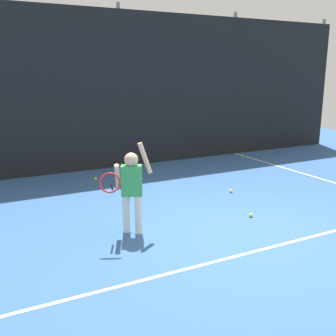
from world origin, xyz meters
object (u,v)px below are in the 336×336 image
Objects in this scene: tennis_ball_3 at (242,155)px; tennis_player at (131,186)px; tennis_ball_2 at (231,191)px; tennis_ball_0 at (251,215)px; tennis_ball_4 at (96,179)px.

tennis_player is at bearing -143.19° from tennis_ball_3.
tennis_ball_2 is 1.00× the size of tennis_ball_3.
tennis_ball_3 is (2.81, 3.87, 0.00)m from tennis_ball_0.
tennis_player is 6.02m from tennis_ball_3.
tennis_ball_0 is 3.71m from tennis_ball_4.
tennis_ball_4 is (-1.57, 3.36, 0.00)m from tennis_ball_0.
tennis_player is 2.12m from tennis_ball_0.
tennis_player is 20.46× the size of tennis_ball_4.
tennis_ball_2 is at bearing 45.83° from tennis_player.
tennis_ball_3 is (4.79, 3.58, -0.69)m from tennis_player.
tennis_player is 20.46× the size of tennis_ball_0.
tennis_ball_0 is at bearing -64.95° from tennis_ball_4.
tennis_ball_2 is at bearing -131.20° from tennis_ball_3.
tennis_ball_0 is 1.00× the size of tennis_ball_3.
tennis_ball_2 and tennis_ball_3 have the same top height.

